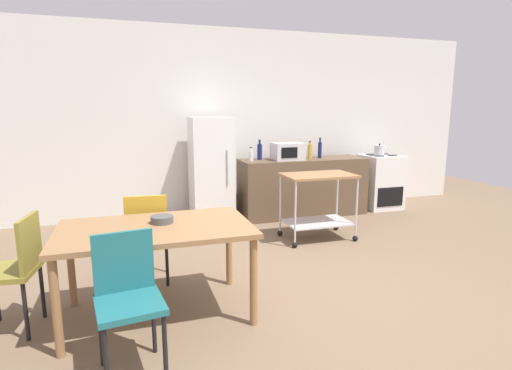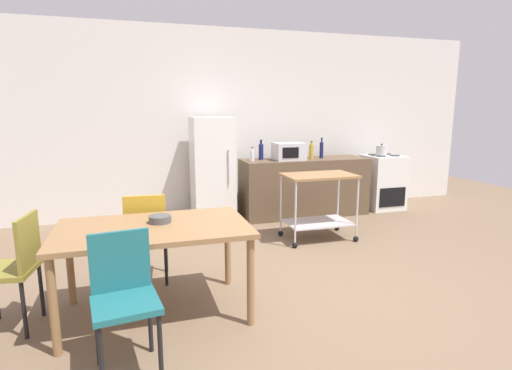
# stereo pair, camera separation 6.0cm
# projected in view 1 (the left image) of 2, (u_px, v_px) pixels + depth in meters

# --- Properties ---
(ground_plane) EXTENTS (12.00, 12.00, 0.00)m
(ground_plane) POSITION_uv_depth(u_px,v_px,m) (328.00, 289.00, 3.77)
(ground_plane) COLOR brown
(back_wall) EXTENTS (8.40, 0.12, 2.90)m
(back_wall) POSITION_uv_depth(u_px,v_px,m) (238.00, 123.00, 6.49)
(back_wall) COLOR silver
(back_wall) RESTS_ON ground_plane
(kitchen_counter) EXTENTS (2.00, 0.64, 0.90)m
(kitchen_counter) POSITION_uv_depth(u_px,v_px,m) (303.00, 187.00, 6.39)
(kitchen_counter) COLOR brown
(kitchen_counter) RESTS_ON ground_plane
(dining_table) EXTENTS (1.50, 0.90, 0.75)m
(dining_table) POSITION_uv_depth(u_px,v_px,m) (156.00, 236.00, 3.19)
(dining_table) COLOR olive
(dining_table) RESTS_ON ground_plane
(chair_mustard) EXTENTS (0.43, 0.43, 0.89)m
(chair_mustard) POSITION_uv_depth(u_px,v_px,m) (147.00, 232.00, 3.81)
(chair_mustard) COLOR gold
(chair_mustard) RESTS_ON ground_plane
(chair_olive) EXTENTS (0.45, 0.45, 0.89)m
(chair_olive) POSITION_uv_depth(u_px,v_px,m) (15.00, 265.00, 2.99)
(chair_olive) COLOR olive
(chair_olive) RESTS_ON ground_plane
(chair_teal) EXTENTS (0.45, 0.45, 0.89)m
(chair_teal) POSITION_uv_depth(u_px,v_px,m) (128.00, 293.00, 2.54)
(chair_teal) COLOR #1E666B
(chair_teal) RESTS_ON ground_plane
(stove_oven) EXTENTS (0.60, 0.61, 0.92)m
(stove_oven) POSITION_uv_depth(u_px,v_px,m) (380.00, 182.00, 6.84)
(stove_oven) COLOR white
(stove_oven) RESTS_ON ground_plane
(refrigerator) EXTENTS (0.60, 0.63, 1.55)m
(refrigerator) POSITION_uv_depth(u_px,v_px,m) (211.00, 170.00, 5.99)
(refrigerator) COLOR white
(refrigerator) RESTS_ON ground_plane
(kitchen_cart) EXTENTS (0.91, 0.57, 0.85)m
(kitchen_cart) POSITION_uv_depth(u_px,v_px,m) (318.00, 196.00, 5.16)
(kitchen_cart) COLOR olive
(kitchen_cart) RESTS_ON ground_plane
(bottle_olive_oil) EXTENTS (0.07, 0.07, 0.21)m
(bottle_olive_oil) POSITION_uv_depth(u_px,v_px,m) (251.00, 155.00, 5.99)
(bottle_olive_oil) COLOR silver
(bottle_olive_oil) RESTS_ON kitchen_counter
(bottle_hot_sauce) EXTENTS (0.07, 0.07, 0.31)m
(bottle_hot_sauce) POSITION_uv_depth(u_px,v_px,m) (260.00, 151.00, 6.16)
(bottle_hot_sauce) COLOR navy
(bottle_hot_sauce) RESTS_ON kitchen_counter
(microwave) EXTENTS (0.46, 0.35, 0.26)m
(microwave) POSITION_uv_depth(u_px,v_px,m) (288.00, 151.00, 6.12)
(microwave) COLOR silver
(microwave) RESTS_ON kitchen_counter
(bottle_sparkling_water) EXTENTS (0.07, 0.07, 0.27)m
(bottle_sparkling_water) POSITION_uv_depth(u_px,v_px,m) (310.00, 151.00, 6.29)
(bottle_sparkling_water) COLOR gold
(bottle_sparkling_water) RESTS_ON kitchen_counter
(bottle_wine) EXTENTS (0.06, 0.06, 0.32)m
(bottle_wine) POSITION_uv_depth(u_px,v_px,m) (320.00, 150.00, 6.36)
(bottle_wine) COLOR navy
(bottle_wine) RESTS_ON kitchen_counter
(fruit_bowl) EXTENTS (0.18, 0.18, 0.06)m
(fruit_bowl) POSITION_uv_depth(u_px,v_px,m) (162.00, 219.00, 3.27)
(fruit_bowl) COLOR #4C4C4C
(fruit_bowl) RESTS_ON dining_table
(kettle) EXTENTS (0.24, 0.17, 0.19)m
(kettle) POSITION_uv_depth(u_px,v_px,m) (379.00, 150.00, 6.61)
(kettle) COLOR silver
(kettle) RESTS_ON stove_oven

